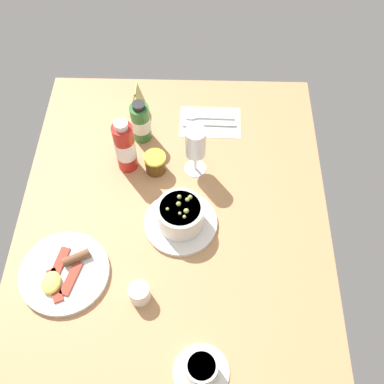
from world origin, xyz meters
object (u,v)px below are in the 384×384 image
object	(u,v)px
wine_glass	(195,145)
sauce_bottle_red	(125,147)
porridge_bowl	(180,215)
menu_card	(137,99)
coffee_cup	(201,370)
cutlery_setting	(209,122)
breakfast_plate	(64,273)
jam_jar	(155,163)
sauce_bottle_green	(141,122)
creamer_jug	(140,293)

from	to	relation	value
wine_glass	sauce_bottle_red	distance (cm)	19.65
porridge_bowl	menu_card	bearing A→B (deg)	20.18
sauce_bottle_red	coffee_cup	bearing A→B (deg)	-158.93
cutlery_setting	breakfast_plate	bearing A→B (deg)	145.32
cutlery_setting	coffee_cup	world-z (taller)	coffee_cup
jam_jar	menu_card	distance (cm)	24.83
jam_jar	sauce_bottle_green	distance (cm)	13.67
cutlery_setting	menu_card	distance (cm)	23.37
coffee_cup	sauce_bottle_red	bearing A→B (deg)	21.07
wine_glass	menu_card	size ratio (longest dim) A/B	1.84
sauce_bottle_green	breakfast_plate	bearing A→B (deg)	160.86
porridge_bowl	jam_jar	xyz separation A→B (cm)	(17.49, 7.88, -0.94)
creamer_jug	sauce_bottle_green	xyz separation A→B (cm)	(50.85, 3.80, 3.75)
sauce_bottle_red	breakfast_plate	world-z (taller)	sauce_bottle_red
wine_glass	sauce_bottle_red	bearing A→B (deg)	87.99
creamer_jug	breakfast_plate	xyz separation A→B (cm)	(5.29, 19.62, -1.72)
wine_glass	sauce_bottle_green	xyz separation A→B (cm)	(11.69, 16.26, -4.54)
coffee_cup	menu_card	xyz separation A→B (cm)	(79.57, 21.17, 1.65)
wine_glass	sauce_bottle_red	world-z (taller)	sauce_bottle_red
coffee_cup	sauce_bottle_green	bearing A→B (deg)	15.43
sauce_bottle_green	sauce_bottle_red	bearing A→B (deg)	163.75
jam_jar	breakfast_plate	xyz separation A→B (cm)	(-33.25, 20.72, -2.11)
cutlery_setting	porridge_bowl	bearing A→B (deg)	168.60
creamer_jug	breakfast_plate	distance (cm)	20.39
jam_jar	coffee_cup	bearing A→B (deg)	-166.03
porridge_bowl	sauce_bottle_red	world-z (taller)	sauce_bottle_red
creamer_jug	wine_glass	distance (cm)	41.92
wine_glass	creamer_jug	bearing A→B (deg)	162.35
menu_card	sauce_bottle_red	bearing A→B (deg)	177.83
cutlery_setting	jam_jar	size ratio (longest dim) A/B	3.06
creamer_jug	sauce_bottle_red	size ratio (longest dim) A/B	0.34
sauce_bottle_red	menu_card	xyz separation A→B (cm)	(22.41, -0.85, -4.07)
wine_glass	sauce_bottle_green	distance (cm)	20.54
cutlery_setting	sauce_bottle_green	xyz separation A→B (cm)	(-6.30, 20.07, 6.17)
sauce_bottle_green	menu_card	size ratio (longest dim) A/B	1.58
sauce_bottle_green	sauce_bottle_red	xyz separation A→B (cm)	(-11.01, 3.21, 2.03)
cutlery_setting	coffee_cup	distance (cm)	74.52
wine_glass	cutlery_setting	bearing A→B (deg)	-11.94
cutlery_setting	menu_card	xyz separation A→B (cm)	(5.11, 22.43, 4.13)
creamer_jug	sauce_bottle_green	size ratio (longest dim) A/B	0.44
cutlery_setting	breakfast_plate	xyz separation A→B (cm)	(-51.86, 35.88, 0.71)
porridge_bowl	sauce_bottle_red	bearing A→B (deg)	40.41
porridge_bowl	sauce_bottle_green	size ratio (longest dim) A/B	1.39
porridge_bowl	coffee_cup	xyz separation A→B (cm)	(-38.37, -6.03, -1.27)
wine_glass	sauce_bottle_green	size ratio (longest dim) A/B	1.17
wine_glass	breakfast_plate	distance (cm)	47.71
porridge_bowl	creamer_jug	size ratio (longest dim) A/B	3.17
creamer_jug	menu_card	xyz separation A→B (cm)	(62.26, 6.16, 1.71)
jam_jar	sauce_bottle_green	size ratio (longest dim) A/B	0.44
cutlery_setting	creamer_jug	xyz separation A→B (cm)	(-57.15, 16.27, 2.42)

